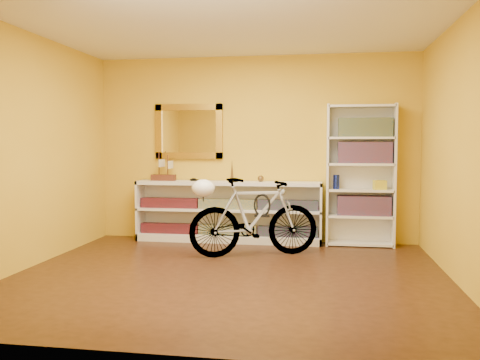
% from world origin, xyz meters
% --- Properties ---
extents(floor, '(4.50, 4.00, 0.01)m').
position_xyz_m(floor, '(0.00, 0.00, -0.01)').
color(floor, black).
rests_on(floor, ground).
extents(ceiling, '(4.50, 4.00, 0.01)m').
position_xyz_m(ceiling, '(0.00, 0.00, 2.60)').
color(ceiling, silver).
rests_on(ceiling, ground).
extents(back_wall, '(4.50, 0.01, 2.60)m').
position_xyz_m(back_wall, '(0.00, 2.00, 1.30)').
color(back_wall, gold).
rests_on(back_wall, ground).
extents(left_wall, '(0.01, 4.00, 2.60)m').
position_xyz_m(left_wall, '(-2.25, 0.00, 1.30)').
color(left_wall, gold).
rests_on(left_wall, ground).
extents(right_wall, '(0.01, 4.00, 2.60)m').
position_xyz_m(right_wall, '(2.25, 0.00, 1.30)').
color(right_wall, gold).
rests_on(right_wall, ground).
extents(gilt_mirror, '(0.98, 0.06, 0.78)m').
position_xyz_m(gilt_mirror, '(-0.95, 1.97, 1.55)').
color(gilt_mirror, olive).
rests_on(gilt_mirror, back_wall).
extents(wall_socket, '(0.09, 0.02, 0.09)m').
position_xyz_m(wall_socket, '(0.90, 1.99, 0.25)').
color(wall_socket, silver).
rests_on(wall_socket, back_wall).
extents(console_unit, '(2.60, 0.35, 0.85)m').
position_xyz_m(console_unit, '(-0.35, 1.81, 0.42)').
color(console_unit, silver).
rests_on(console_unit, floor).
extents(cd_row_lower, '(2.50, 0.13, 0.14)m').
position_xyz_m(cd_row_lower, '(-0.35, 1.79, 0.17)').
color(cd_row_lower, black).
rests_on(cd_row_lower, console_unit).
extents(cd_row_upper, '(2.50, 0.13, 0.14)m').
position_xyz_m(cd_row_upper, '(-0.35, 1.79, 0.54)').
color(cd_row_upper, navy).
rests_on(cd_row_upper, console_unit).
extents(model_ship, '(0.35, 0.14, 0.41)m').
position_xyz_m(model_ship, '(-1.29, 1.81, 1.06)').
color(model_ship, '#421E12').
rests_on(model_ship, console_unit).
extents(toy_car, '(0.00, 0.00, 0.00)m').
position_xyz_m(toy_car, '(-0.83, 1.81, 0.85)').
color(toy_car, black).
rests_on(toy_car, console_unit).
extents(bronze_ornament, '(0.05, 0.05, 0.31)m').
position_xyz_m(bronze_ornament, '(-0.29, 1.81, 1.00)').
color(bronze_ornament, brown).
rests_on(bronze_ornament, console_unit).
extents(decorative_orb, '(0.09, 0.09, 0.09)m').
position_xyz_m(decorative_orb, '(0.11, 1.81, 0.89)').
color(decorative_orb, brown).
rests_on(decorative_orb, console_unit).
extents(bookcase, '(0.90, 0.30, 1.90)m').
position_xyz_m(bookcase, '(1.45, 1.84, 0.95)').
color(bookcase, silver).
rests_on(bookcase, floor).
extents(book_row_a, '(0.70, 0.22, 0.26)m').
position_xyz_m(book_row_a, '(1.50, 1.84, 0.55)').
color(book_row_a, maroon).
rests_on(book_row_a, bookcase).
extents(book_row_b, '(0.70, 0.22, 0.28)m').
position_xyz_m(book_row_b, '(1.50, 1.84, 1.25)').
color(book_row_b, maroon).
rests_on(book_row_b, bookcase).
extents(book_row_c, '(0.70, 0.22, 0.25)m').
position_xyz_m(book_row_c, '(1.50, 1.84, 1.59)').
color(book_row_c, navy).
rests_on(book_row_c, bookcase).
extents(travel_mug, '(0.08, 0.08, 0.19)m').
position_xyz_m(travel_mug, '(1.13, 1.82, 0.86)').
color(travel_mug, navy).
rests_on(travel_mug, bookcase).
extents(red_tin, '(0.17, 0.17, 0.18)m').
position_xyz_m(red_tin, '(1.25, 1.87, 1.55)').
color(red_tin, maroon).
rests_on(red_tin, bookcase).
extents(yellow_bag, '(0.18, 0.14, 0.12)m').
position_xyz_m(yellow_bag, '(1.70, 1.80, 0.83)').
color(yellow_bag, gold).
rests_on(yellow_bag, bookcase).
extents(bicycle, '(0.97, 1.68, 0.96)m').
position_xyz_m(bicycle, '(0.13, 0.96, 0.48)').
color(bicycle, silver).
rests_on(bicycle, floor).
extents(helmet, '(0.28, 0.27, 0.21)m').
position_xyz_m(helmet, '(-0.45, 0.74, 0.84)').
color(helmet, white).
rests_on(helmet, bicycle).
extents(u_lock, '(0.21, 0.02, 0.21)m').
position_xyz_m(u_lock, '(0.22, 1.00, 0.62)').
color(u_lock, black).
rests_on(u_lock, bicycle).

